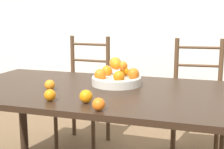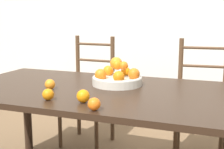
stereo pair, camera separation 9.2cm
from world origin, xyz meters
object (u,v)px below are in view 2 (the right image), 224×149
Objects in this scene: orange_loose_3 at (50,84)px; chair_left at (89,94)px; orange_loose_1 at (83,96)px; orange_loose_0 at (94,104)px; orange_loose_2 at (48,94)px; chair_right at (201,105)px; fruit_bowl at (117,77)px.

chair_left is (-0.16, 0.94, -0.31)m from orange_loose_3.
orange_loose_1 is at bearing -31.48° from orange_loose_3.
chair_left is at bearing 115.83° from orange_loose_0.
orange_loose_2 is 0.06× the size of chair_left.
orange_loose_2 is 0.06× the size of chair_right.
orange_loose_3 is (-0.36, -0.28, -0.02)m from fruit_bowl.
orange_loose_2 is at bearing -114.85° from fruit_bowl.
fruit_bowl is 0.33× the size of chair_right.
orange_loose_2 is (-0.21, -0.02, -0.00)m from orange_loose_1.
orange_loose_3 is 1.00m from chair_left.
chair_right is (0.52, 0.66, -0.32)m from fruit_bowl.
fruit_bowl is 0.56m from orange_loose_2.
chair_left is (-0.29, 1.17, -0.30)m from orange_loose_2.
orange_loose_0 is 1.00× the size of orange_loose_2.
fruit_bowl reaches higher than orange_loose_1.
chair_left and chair_right have the same top height.
orange_loose_0 is 0.16m from orange_loose_1.
orange_loose_2 is at bearing -173.74° from orange_loose_1.
orange_loose_0 is 0.90× the size of orange_loose_1.
orange_loose_2 is at bearing 164.47° from orange_loose_0.
chair_right is at bearing 57.15° from orange_loose_2.
orange_loose_3 is at bearing -138.17° from chair_right.
orange_loose_1 is 1.31m from chair_right.
chair_right reaches higher than orange_loose_3.
chair_left is (-0.50, 1.15, -0.31)m from orange_loose_1.
fruit_bowl is at bearing 86.82° from orange_loose_1.
orange_loose_2 is at bearing -60.90° from orange_loose_3.
orange_loose_0 is at bearing -114.07° from chair_right.
orange_loose_3 is 0.07× the size of chair_right.
orange_loose_0 is 0.06× the size of chair_left.
chair_left reaches higher than orange_loose_0.
chair_left is at bearing 103.81° from orange_loose_2.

